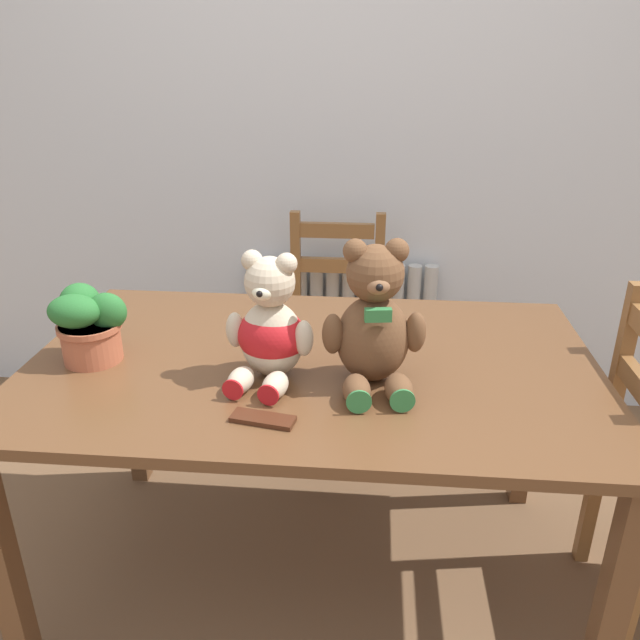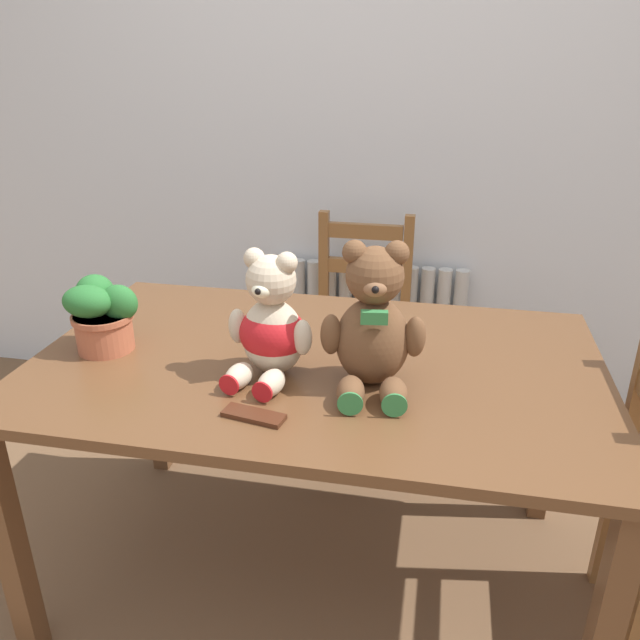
% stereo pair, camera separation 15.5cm
% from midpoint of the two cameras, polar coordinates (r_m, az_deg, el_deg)
% --- Properties ---
extents(wall_back, '(8.00, 0.04, 2.60)m').
position_cam_midpoint_polar(wall_back, '(2.69, 0.17, 18.32)').
color(wall_back, silver).
rests_on(wall_back, ground_plane).
extents(radiator, '(0.87, 0.10, 0.68)m').
position_cam_midpoint_polar(radiator, '(2.88, 0.29, -1.90)').
color(radiator, beige).
rests_on(radiator, ground_plane).
extents(dining_table, '(1.54, 0.95, 0.77)m').
position_cam_midpoint_polar(dining_table, '(1.75, -3.22, -6.31)').
color(dining_table, brown).
rests_on(dining_table, ground_plane).
extents(wooden_chair_behind, '(0.39, 0.45, 0.94)m').
position_cam_midpoint_polar(wooden_chair_behind, '(2.59, -0.40, -1.57)').
color(wooden_chair_behind, brown).
rests_on(wooden_chair_behind, ground_plane).
extents(teddy_bear_left, '(0.24, 0.26, 0.33)m').
position_cam_midpoint_polar(teddy_bear_left, '(1.57, -7.38, -0.88)').
color(teddy_bear_left, beige).
rests_on(teddy_bear_left, dining_table).
extents(teddy_bear_right, '(0.26, 0.27, 0.37)m').
position_cam_midpoint_polar(teddy_bear_right, '(1.52, 2.09, -0.40)').
color(teddy_bear_right, brown).
rests_on(teddy_bear_right, dining_table).
extents(potted_plant, '(0.19, 0.17, 0.21)m').
position_cam_midpoint_polar(potted_plant, '(1.79, -22.81, -0.35)').
color(potted_plant, '#B25B3D').
rests_on(potted_plant, dining_table).
extents(chocolate_bar, '(0.15, 0.08, 0.01)m').
position_cam_midpoint_polar(chocolate_bar, '(1.44, -8.35, -9.04)').
color(chocolate_bar, '#472314').
rests_on(chocolate_bar, dining_table).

